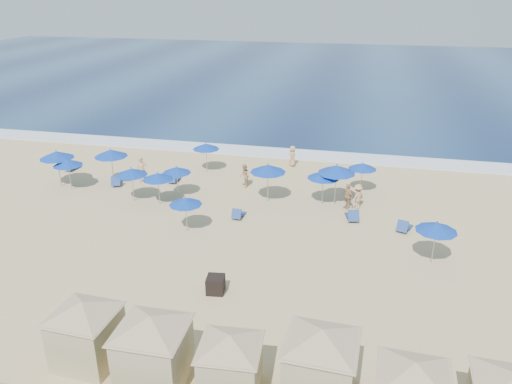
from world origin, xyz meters
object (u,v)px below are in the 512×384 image
umbrella_9 (363,166)px  trash_bin (216,285)px  umbrella_2 (111,153)px  umbrella_10 (337,169)px  cabana_1 (152,341)px  umbrella_0 (57,155)px  beachgoer_2 (347,196)px  umbrella_4 (206,146)px  umbrella_12 (158,176)px  umbrella_1 (68,163)px  beachgoer_4 (292,156)px  umbrella_6 (185,201)px  umbrella_3 (131,172)px  cabana_2 (230,357)px  beachgoer_3 (357,197)px  cabana_0 (85,324)px  beachgoer_1 (244,176)px  umbrella_7 (268,168)px  umbrella_5 (176,170)px  beachgoer_0 (142,170)px  umbrella_11 (437,227)px  cabana_3 (321,355)px  umbrella_8 (323,175)px

umbrella_9 → trash_bin: bearing=-114.3°
umbrella_2 → umbrella_10: size_ratio=0.96×
cabana_1 → umbrella_0: size_ratio=1.83×
beachgoer_2 → umbrella_4: bearing=-152.4°
umbrella_12 → umbrella_1: bearing=171.9°
trash_bin → beachgoer_4: bearing=80.9°
umbrella_6 → beachgoer_4: umbrella_6 is taller
umbrella_3 → umbrella_6: bearing=-34.4°
cabana_2 → umbrella_4: cabana_2 is taller
trash_bin → umbrella_12: size_ratio=0.36×
cabana_2 → umbrella_10: 16.35m
umbrella_2 → umbrella_10: (14.84, -0.10, 0.09)m
umbrella_3 → umbrella_10: 12.47m
trash_bin → beachgoer_3: beachgoer_3 is taller
cabana_0 → cabana_1: 2.73m
umbrella_4 → umbrella_6: umbrella_4 is taller
umbrella_9 → beachgoer_4: 6.54m
umbrella_4 → beachgoer_1: size_ratio=1.38×
umbrella_10 → beachgoer_4: umbrella_10 is taller
umbrella_7 → umbrella_9: umbrella_7 is taller
beachgoer_1 → umbrella_5: bearing=-80.6°
beachgoer_2 → beachgoer_0: bearing=-134.9°
umbrella_0 → umbrella_11: (23.23, -4.98, -0.25)m
cabana_3 → umbrella_2: cabana_3 is taller
umbrella_1 → beachgoer_2: (17.87, 0.97, -1.10)m
umbrella_8 → beachgoer_3: size_ratio=1.41×
cabana_0 → umbrella_9: (9.02, 18.12, 0.21)m
trash_bin → umbrella_12: 10.43m
cabana_3 → beachgoer_2: size_ratio=3.01×
cabana_0 → beachgoer_4: 22.44m
umbrella_0 → umbrella_7: (14.00, 0.56, -0.03)m
umbrella_9 → beachgoer_4: (-5.10, 3.97, -1.01)m
umbrella_9 → umbrella_11: (3.64, -8.32, 0.16)m
cabana_3 → beachgoer_3: cabana_3 is taller
umbrella_2 → umbrella_5: bearing=-12.4°
cabana_2 → beachgoer_3: cabana_2 is taller
trash_bin → umbrella_2: bearing=127.5°
cabana_0 → beachgoer_4: cabana_0 is taller
umbrella_4 → cabana_0: bearing=-84.4°
beachgoer_3 → umbrella_6: bearing=-23.9°
cabana_3 → umbrella_0: size_ratio=1.85×
umbrella_4 → umbrella_9: 11.05m
cabana_1 → umbrella_11: cabana_1 is taller
trash_bin → beachgoer_1: (-1.71, 12.18, 0.41)m
beachgoer_1 → beachgoer_4: 5.37m
beachgoer_1 → umbrella_7: bearing=21.1°
umbrella_3 → beachgoer_4: (8.66, 8.48, -1.14)m
umbrella_10 → beachgoer_4: (-3.60, 6.24, -1.49)m
cabana_2 → umbrella_8: bearing=84.9°
umbrella_5 → beachgoer_4: size_ratio=1.32×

